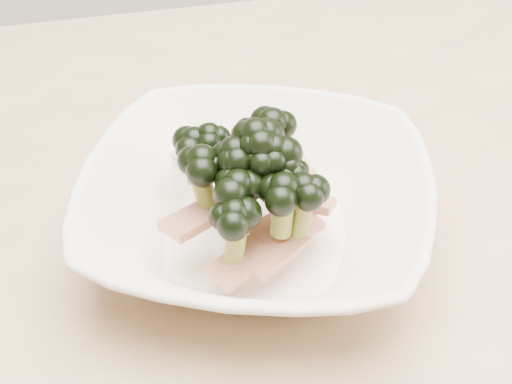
{
  "coord_description": "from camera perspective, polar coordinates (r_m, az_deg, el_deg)",
  "views": [
    {
      "loc": [
        -0.22,
        -0.49,
        1.15
      ],
      "look_at": [
        -0.12,
        -0.06,
        0.8
      ],
      "focal_mm": 50.0,
      "sensor_mm": 36.0,
      "label": 1
    }
  ],
  "objects": [
    {
      "name": "dining_table",
      "position": [
        0.74,
        7.83,
        -4.62
      ],
      "size": [
        1.2,
        0.8,
        0.75
      ],
      "color": "tan",
      "rests_on": "ground"
    },
    {
      "name": "broccoli_dish",
      "position": [
        0.57,
        -0.11,
        -0.75
      ],
      "size": [
        0.36,
        0.36,
        0.13
      ],
      "color": "#F3E2CD",
      "rests_on": "dining_table"
    }
  ]
}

